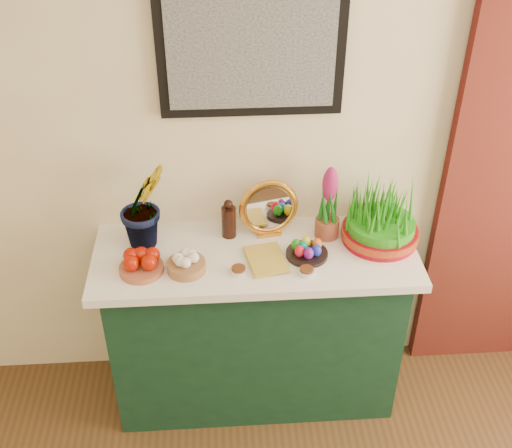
{
  "coord_description": "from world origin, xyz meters",
  "views": [
    {
      "loc": [
        -0.2,
        -0.18,
        2.59
      ],
      "look_at": [
        -0.06,
        1.95,
        1.07
      ],
      "focal_mm": 45.0,
      "sensor_mm": 36.0,
      "label": 1
    }
  ],
  "objects_px": {
    "mirror": "(269,208)",
    "book": "(248,262)",
    "hyacinth_green": "(143,193)",
    "wheatgrass_sabzeh": "(382,217)",
    "sideboard": "(255,329)"
  },
  "relations": [
    {
      "from": "mirror",
      "to": "hyacinth_green",
      "type": "bearing_deg",
      "value": -175.53
    },
    {
      "from": "mirror",
      "to": "sideboard",
      "type": "bearing_deg",
      "value": -116.7
    },
    {
      "from": "mirror",
      "to": "wheatgrass_sabzeh",
      "type": "xyz_separation_m",
      "value": [
        0.48,
        -0.09,
        -0.01
      ]
    },
    {
      "from": "mirror",
      "to": "wheatgrass_sabzeh",
      "type": "height_order",
      "value": "wheatgrass_sabzeh"
    },
    {
      "from": "sideboard",
      "to": "mirror",
      "type": "distance_m",
      "value": 0.61
    },
    {
      "from": "sideboard",
      "to": "hyacinth_green",
      "type": "height_order",
      "value": "hyacinth_green"
    },
    {
      "from": "hyacinth_green",
      "to": "wheatgrass_sabzeh",
      "type": "relative_size",
      "value": 1.52
    },
    {
      "from": "mirror",
      "to": "book",
      "type": "relative_size",
      "value": 1.33
    },
    {
      "from": "sideboard",
      "to": "book",
      "type": "height_order",
      "value": "book"
    },
    {
      "from": "book",
      "to": "hyacinth_green",
      "type": "bearing_deg",
      "value": 145.86
    },
    {
      "from": "sideboard",
      "to": "hyacinth_green",
      "type": "distance_m",
      "value": 0.87
    },
    {
      "from": "mirror",
      "to": "wheatgrass_sabzeh",
      "type": "bearing_deg",
      "value": -10.43
    },
    {
      "from": "sideboard",
      "to": "hyacinth_green",
      "type": "bearing_deg",
      "value": 168.46
    },
    {
      "from": "mirror",
      "to": "book",
      "type": "distance_m",
      "value": 0.27
    },
    {
      "from": "sideboard",
      "to": "book",
      "type": "distance_m",
      "value": 0.49
    }
  ]
}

